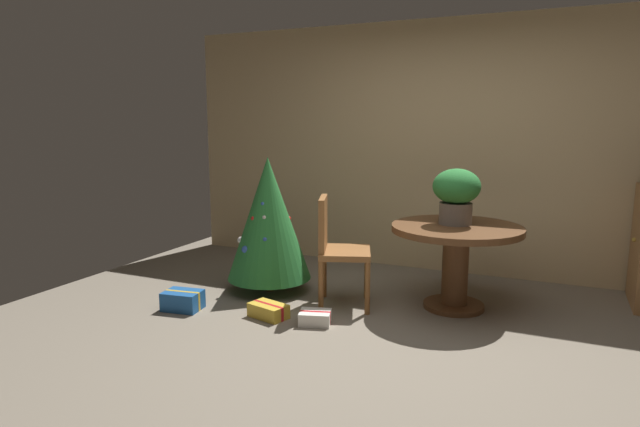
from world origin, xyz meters
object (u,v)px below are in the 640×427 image
holiday_tree (269,218)px  gift_box_gold (268,311)px  flower_vase (457,192)px  wooden_chair_left (336,245)px  gift_box_cream (315,318)px  gift_box_blue (183,300)px  round_dining_table (456,248)px

holiday_tree → gift_box_gold: holiday_tree is taller
flower_vase → wooden_chair_left: size_ratio=0.50×
flower_vase → wooden_chair_left: flower_vase is taller
gift_box_cream → holiday_tree: bearing=141.1°
holiday_tree → gift_box_gold: size_ratio=3.62×
gift_box_gold → flower_vase: bearing=34.9°
flower_vase → gift_box_gold: flower_vase is taller
holiday_tree → gift_box_blue: bearing=-118.2°
round_dining_table → gift_box_cream: size_ratio=3.78×
gift_box_blue → holiday_tree: bearing=61.8°
wooden_chair_left → gift_box_cream: (0.02, -0.48, -0.49)m
round_dining_table → gift_box_gold: round_dining_table is taller
flower_vase → gift_box_cream: 1.57m
flower_vase → gift_box_blue: flower_vase is taller
flower_vase → holiday_tree: size_ratio=0.37×
flower_vase → gift_box_cream: bearing=-135.5°
flower_vase → gift_box_blue: bearing=-153.2°
wooden_chair_left → holiday_tree: size_ratio=0.75×
gift_box_cream → gift_box_blue: 1.17m
gift_box_blue → wooden_chair_left: bearing=29.2°
round_dining_table → gift_box_cream: (-0.93, -0.82, -0.48)m
gift_box_blue → round_dining_table: bearing=25.2°
wooden_chair_left → gift_box_blue: bearing=-150.8°
holiday_tree → gift_box_blue: (-0.41, -0.76, -0.61)m
wooden_chair_left → gift_box_cream: bearing=-87.2°
gift_box_gold → round_dining_table: bearing=32.6°
wooden_chair_left → gift_box_gold: 0.79m
holiday_tree → gift_box_gold: 0.96m
flower_vase → gift_box_gold: size_ratio=1.35×
gift_box_gold → wooden_chair_left: bearing=52.9°
round_dining_table → gift_box_gold: (-1.33, -0.85, -0.47)m
flower_vase → gift_box_blue: 2.48m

